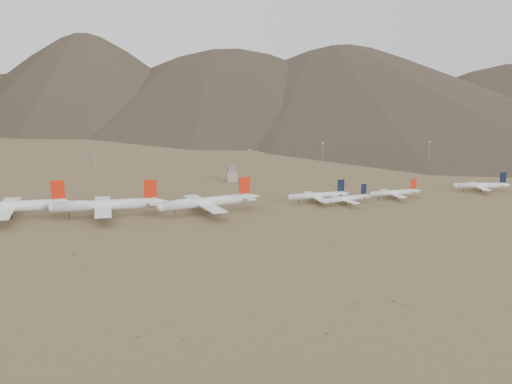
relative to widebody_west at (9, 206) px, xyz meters
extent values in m
plane|color=olive|center=(127.84, -36.64, -7.91)|extent=(3000.00, 3000.00, 0.00)
cylinder|color=white|center=(-0.33, 0.00, -0.08)|extent=(64.45, 7.62, 6.65)
cone|color=white|center=(35.71, -0.54, 0.41)|extent=(11.67, 6.16, 5.99)
cube|color=white|center=(-1.62, 0.02, -1.08)|extent=(11.18, 59.14, 0.83)
cube|color=white|center=(30.56, -0.46, 0.58)|extent=(6.13, 22.50, 0.40)
cube|color=red|center=(29.27, -0.44, 9.14)|extent=(8.37, 0.72, 11.80)
cylinder|color=black|center=(0.98, 1.65, -5.66)|extent=(0.54, 0.54, 4.50)
cylinder|color=black|center=(0.93, -1.68, -5.66)|extent=(0.54, 0.54, 4.50)
cylinder|color=slate|center=(-1.44, 11.82, -2.73)|extent=(6.48, 3.09, 2.99)
cylinder|color=slate|center=(-1.79, -11.77, -2.73)|extent=(6.48, 3.09, 2.99)
cylinder|color=slate|center=(-1.28, 22.44, -2.73)|extent=(6.48, 3.09, 2.99)
cylinder|color=slate|center=(-1.95, -22.39, -2.73)|extent=(6.48, 3.09, 2.99)
cylinder|color=white|center=(57.31, -8.88, -0.37)|extent=(62.05, 6.88, 6.41)
sphere|color=white|center=(26.31, -8.64, -0.37)|extent=(6.28, 6.28, 6.28)
cone|color=white|center=(92.03, -9.15, 0.11)|extent=(11.20, 5.85, 5.77)
cube|color=white|center=(56.07, -8.87, -1.33)|extent=(10.36, 56.91, 0.80)
cube|color=white|center=(87.07, -9.11, 0.27)|extent=(5.75, 21.64, 0.38)
cube|color=red|center=(85.83, -9.10, 8.52)|extent=(8.06, 0.64, 11.37)
cylinder|color=black|center=(35.61, -8.72, -5.74)|extent=(0.41, 0.41, 4.34)
cylinder|color=black|center=(58.56, -7.29, -5.74)|extent=(0.52, 0.52, 4.34)
cylinder|color=black|center=(58.54, -10.49, -5.74)|extent=(0.52, 0.52, 4.34)
ellipsoid|color=white|center=(41.19, -8.76, 1.39)|extent=(19.88, 4.96, 3.84)
cylinder|color=slate|center=(56.16, 2.49, -2.92)|extent=(6.22, 2.93, 2.88)
cylinder|color=slate|center=(55.98, -20.24, -2.92)|extent=(6.22, 2.93, 2.88)
cylinder|color=slate|center=(56.24, 12.72, -2.92)|extent=(6.22, 2.93, 2.88)
cylinder|color=slate|center=(55.90, -30.47, -2.92)|extent=(6.22, 2.93, 2.88)
cylinder|color=white|center=(120.25, -14.80, -0.69)|extent=(59.41, 18.01, 6.14)
sphere|color=white|center=(91.16, -20.80, -0.69)|extent=(6.01, 6.01, 6.01)
cone|color=white|center=(152.82, -8.08, -0.23)|extent=(11.59, 7.57, 5.52)
cube|color=white|center=(119.08, -15.04, -1.61)|extent=(20.31, 55.24, 0.77)
cube|color=white|center=(148.17, -9.04, -0.07)|extent=(9.42, 21.34, 0.37)
cube|color=red|center=(147.00, -9.28, 7.83)|extent=(7.67, 2.10, 10.89)
cylinder|color=black|center=(99.89, -19.00, -5.84)|extent=(0.40, 0.40, 4.16)
cylinder|color=black|center=(121.10, -13.06, -5.84)|extent=(0.49, 0.49, 4.16)
cylinder|color=black|center=(121.72, -16.06, -5.84)|extent=(0.49, 0.49, 4.16)
ellipsoid|color=white|center=(105.12, -17.92, 1.00)|extent=(19.54, 8.35, 3.68)
cylinder|color=slate|center=(116.88, -4.38, -3.13)|extent=(6.37, 3.90, 2.76)
cylinder|color=slate|center=(121.28, -25.71, -3.13)|extent=(6.37, 3.90, 2.76)
cylinder|color=slate|center=(114.90, 5.22, -3.13)|extent=(6.37, 3.90, 2.76)
cylinder|color=slate|center=(123.26, -35.30, -3.13)|extent=(6.37, 3.90, 2.76)
cylinder|color=white|center=(199.24, -3.86, -3.01)|extent=(38.29, 5.39, 4.14)
sphere|color=white|center=(180.17, -4.49, -3.01)|extent=(4.06, 4.06, 4.06)
cone|color=white|center=(220.61, -3.16, -2.70)|extent=(6.99, 3.95, 3.73)
cube|color=white|center=(198.48, -3.89, -3.63)|extent=(7.17, 32.90, 0.52)
cube|color=white|center=(217.56, -3.26, -2.59)|extent=(3.84, 12.54, 0.25)
cube|color=black|center=(216.79, -3.29, 3.16)|extent=(4.97, 0.54, 8.18)
cylinder|color=black|center=(185.89, -4.30, -6.50)|extent=(0.44, 0.44, 2.84)
cylinder|color=black|center=(199.97, -2.80, -6.50)|extent=(0.55, 0.55, 2.84)
cylinder|color=black|center=(200.04, -4.87, -6.50)|extent=(0.55, 0.55, 2.84)
cylinder|color=slate|center=(198.18, 5.27, -4.65)|extent=(3.88, 1.99, 1.87)
cylinder|color=slate|center=(198.78, -13.04, -4.65)|extent=(3.88, 1.99, 1.87)
cylinder|color=white|center=(215.71, -14.81, -3.70)|extent=(32.71, 11.01, 3.56)
sphere|color=white|center=(199.77, -18.59, -3.70)|extent=(3.49, 3.49, 3.49)
cone|color=white|center=(233.57, -10.59, -3.43)|extent=(6.48, 4.47, 3.20)
cube|color=white|center=(215.08, -14.96, -4.23)|extent=(11.57, 28.54, 0.44)
cube|color=white|center=(231.02, -11.19, -3.35)|extent=(5.33, 11.07, 0.21)
cube|color=black|center=(230.38, -11.34, 1.59)|extent=(4.22, 1.29, 7.02)
cylinder|color=black|center=(204.55, -17.46, -6.70)|extent=(0.37, 0.37, 2.43)
cylinder|color=black|center=(216.15, -13.80, -6.70)|extent=(0.47, 0.47, 2.43)
cylinder|color=black|center=(216.56, -15.53, -6.70)|extent=(0.47, 0.47, 2.43)
cylinder|color=slate|center=(213.26, -7.31, -5.12)|extent=(3.56, 2.31, 1.60)
cylinder|color=slate|center=(216.89, -22.62, -5.12)|extent=(3.56, 2.31, 1.60)
cylinder|color=white|center=(255.98, -5.38, -3.60)|extent=(33.68, 5.26, 3.64)
sphere|color=white|center=(239.22, -6.19, -3.60)|extent=(3.57, 3.57, 3.57)
cone|color=white|center=(274.74, -4.47, -3.33)|extent=(6.19, 3.57, 3.28)
cube|color=white|center=(255.31, -5.41, -4.15)|extent=(6.75, 28.98, 0.46)
cube|color=white|center=(272.06, -4.60, -3.24)|extent=(3.54, 11.06, 0.22)
cube|color=red|center=(271.39, -4.63, 1.81)|extent=(4.37, 0.54, 7.19)
cylinder|color=black|center=(244.25, -5.94, -6.67)|extent=(0.38, 0.38, 2.49)
cylinder|color=black|center=(256.60, -4.43, -6.67)|extent=(0.48, 0.48, 2.49)
cylinder|color=black|center=(256.69, -6.25, -6.67)|extent=(0.48, 0.48, 2.49)
cylinder|color=slate|center=(254.92, 2.63, -5.05)|extent=(3.43, 1.80, 1.64)
cylinder|color=slate|center=(255.70, -13.45, -5.05)|extent=(3.43, 1.80, 1.64)
cylinder|color=white|center=(328.89, 1.02, -3.23)|extent=(36.48, 11.20, 3.96)
sphere|color=white|center=(311.05, 4.68, -3.23)|extent=(3.88, 3.88, 3.88)
cone|color=white|center=(348.88, -3.08, -2.93)|extent=(7.14, 4.80, 3.56)
cube|color=white|center=(328.18, 1.17, -3.82)|extent=(11.99, 31.76, 0.49)
cube|color=white|center=(346.02, -2.49, -2.83)|extent=(5.60, 12.28, 0.24)
cube|color=black|center=(345.31, -2.35, 2.65)|extent=(4.71, 1.30, 7.81)
cylinder|color=black|center=(316.40, 3.58, -6.56)|extent=(0.42, 0.42, 2.71)
cylinder|color=black|center=(329.81, 1.84, -6.56)|extent=(0.52, 0.52, 2.71)
cylinder|color=black|center=(329.41, -0.09, -6.56)|extent=(0.52, 0.52, 2.71)
cylinder|color=slate|center=(329.94, 9.73, -4.80)|extent=(3.93, 2.48, 1.78)
cylinder|color=slate|center=(326.42, -7.40, -4.80)|extent=(3.93, 2.48, 1.78)
cube|color=#9B8869|center=(157.84, 83.36, -3.91)|extent=(8.00, 8.00, 8.00)
cube|color=slate|center=(157.84, 83.36, 2.09)|extent=(6.00, 6.00, 4.00)
cylinder|color=gray|center=(52.56, 93.50, 4.59)|extent=(0.50, 0.50, 25.00)
cube|color=gray|center=(52.56, 93.50, 17.39)|extent=(2.00, 0.60, 0.80)
cylinder|color=gray|center=(172.38, 81.75, 4.59)|extent=(0.50, 0.50, 25.00)
cube|color=gray|center=(172.38, 81.75, 17.39)|extent=(2.00, 0.60, 0.80)
cylinder|color=gray|center=(242.96, 106.63, 4.59)|extent=(0.50, 0.50, 25.00)
cube|color=gray|center=(242.96, 106.63, 17.39)|extent=(2.00, 0.60, 0.80)
cylinder|color=gray|center=(337.36, 93.70, 4.59)|extent=(0.50, 0.50, 25.00)
cube|color=gray|center=(337.36, 93.70, 17.39)|extent=(2.00, 0.60, 0.80)
ellipsoid|color=brown|center=(171.72, -187.53, -7.66)|extent=(0.80, 0.80, 0.51)
ellipsoid|color=brown|center=(32.87, -61.90, -7.64)|extent=(0.87, 0.87, 0.55)
ellipsoid|color=brown|center=(132.30, -205.81, -7.60)|extent=(0.91, 0.91, 0.63)
ellipsoid|color=brown|center=(169.86, -183.18, -7.48)|extent=(1.05, 1.05, 0.86)
ellipsoid|color=brown|center=(45.59, -109.10, -7.60)|extent=(0.84, 0.84, 0.64)
ellipsoid|color=brown|center=(219.82, -73.87, -7.70)|extent=(0.59, 0.59, 0.43)
ellipsoid|color=brown|center=(187.52, -89.68, -7.64)|extent=(0.88, 0.88, 0.55)
ellipsoid|color=brown|center=(213.37, -199.67, -7.67)|extent=(0.79, 0.79, 0.48)
ellipsoid|color=brown|center=(39.89, -84.44, -7.45)|extent=(1.09, 1.09, 0.93)
ellipsoid|color=brown|center=(80.87, -198.02, -7.62)|extent=(0.81, 0.81, 0.59)
ellipsoid|color=brown|center=(40.62, -47.13, -7.71)|extent=(0.76, 0.76, 0.41)
ellipsoid|color=brown|center=(65.41, -191.90, -7.66)|extent=(0.81, 0.81, 0.51)
ellipsoid|color=brown|center=(166.48, -124.27, -7.75)|extent=(0.59, 0.59, 0.32)
ellipsoid|color=brown|center=(90.01, -106.51, -7.64)|extent=(0.67, 0.67, 0.55)
ellipsoid|color=brown|center=(173.60, -101.79, -7.64)|extent=(0.85, 0.85, 0.55)
ellipsoid|color=brown|center=(95.80, -125.26, -7.62)|extent=(0.68, 0.68, 0.58)
ellipsoid|color=brown|center=(154.46, -181.98, -7.55)|extent=(0.84, 0.84, 0.73)
camera|label=1|loc=(54.43, -410.05, 91.23)|focal=45.00mm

